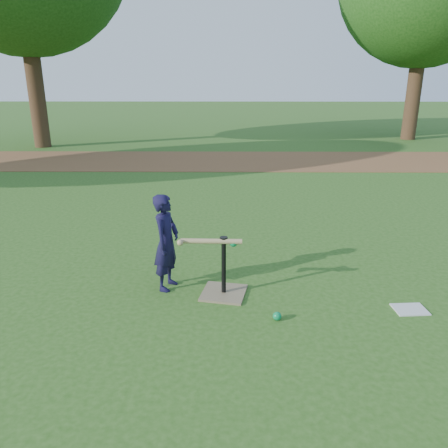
{
  "coord_description": "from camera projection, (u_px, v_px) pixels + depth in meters",
  "views": [
    {
      "loc": [
        -0.02,
        -4.09,
        2.08
      ],
      "look_at": [
        -0.06,
        0.2,
        0.65
      ],
      "focal_mm": 35.0,
      "sensor_mm": 36.0,
      "label": 1
    }
  ],
  "objects": [
    {
      "name": "ground",
      "position": [
        230.0,
        289.0,
        4.54
      ],
      "size": [
        80.0,
        80.0,
        0.0
      ],
      "primitive_type": "plane",
      "color": "#285116",
      "rests_on": "ground"
    },
    {
      "name": "dirt_strip",
      "position": [
        229.0,
        161.0,
        11.65
      ],
      "size": [
        24.0,
        3.0,
        0.01
      ],
      "primitive_type": "cube",
      "color": "brown",
      "rests_on": "ground"
    },
    {
      "name": "child",
      "position": [
        166.0,
        242.0,
        4.43
      ],
      "size": [
        0.33,
        0.42,
        1.01
      ],
      "primitive_type": "imported",
      "rotation": [
        0.0,
        0.0,
        1.3
      ],
      "color": "black",
      "rests_on": "ground"
    },
    {
      "name": "wiffle_ball_ground",
      "position": [
        277.0,
        316.0,
        3.95
      ],
      "size": [
        0.08,
        0.08,
        0.08
      ],
      "primitive_type": "sphere",
      "color": "#0B8045",
      "rests_on": "ground"
    },
    {
      "name": "clipboard",
      "position": [
        410.0,
        309.0,
        4.13
      ],
      "size": [
        0.32,
        0.25,
        0.01
      ],
      "primitive_type": "cube",
      "rotation": [
        0.0,
        0.0,
        0.07
      ],
      "color": "silver",
      "rests_on": "ground"
    },
    {
      "name": "batting_tee",
      "position": [
        224.0,
        284.0,
        4.41
      ],
      "size": [
        0.51,
        0.51,
        0.61
      ],
      "color": "#7B6A4E",
      "rests_on": "ground"
    },
    {
      "name": "swing_action",
      "position": [
        213.0,
        242.0,
        4.24
      ],
      "size": [
        0.63,
        0.12,
        0.09
      ],
      "color": "tan",
      "rests_on": "ground"
    }
  ]
}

